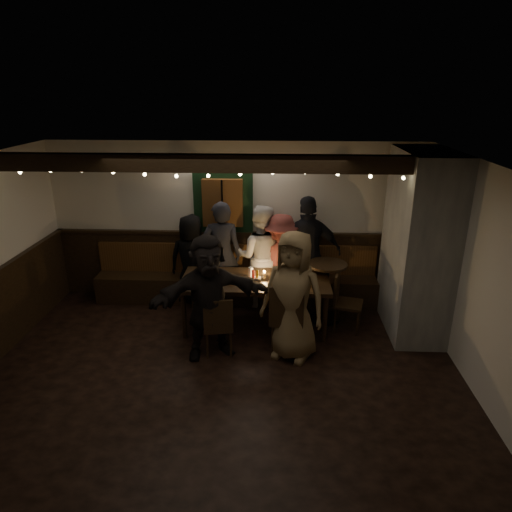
# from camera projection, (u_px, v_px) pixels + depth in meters

# --- Properties ---
(room) EXTENTS (6.02, 5.01, 2.62)m
(room) POSITION_uv_depth(u_px,v_px,m) (305.00, 260.00, 6.47)
(room) COLOR black
(room) RESTS_ON ground
(dining_table) EXTENTS (2.14, 0.92, 0.93)m
(dining_table) POSITION_uv_depth(u_px,v_px,m) (255.00, 284.00, 6.61)
(dining_table) COLOR black
(dining_table) RESTS_ON ground
(chair_near_left) EXTENTS (0.44, 0.44, 0.84)m
(chair_near_left) POSITION_uv_depth(u_px,v_px,m) (218.00, 323.00, 5.96)
(chair_near_left) COLOR black
(chair_near_left) RESTS_ON ground
(chair_near_right) EXTENTS (0.55, 0.55, 1.00)m
(chair_near_right) POSITION_uv_depth(u_px,v_px,m) (288.00, 316.00, 5.95)
(chair_near_right) COLOR black
(chair_near_right) RESTS_ON ground
(chair_end) EXTENTS (0.48, 0.48, 0.88)m
(chair_end) POSITION_uv_depth(u_px,v_px,m) (343.00, 298.00, 6.63)
(chair_end) COLOR black
(chair_end) RESTS_ON ground
(high_top) EXTENTS (0.58, 0.58, 0.92)m
(high_top) POSITION_uv_depth(u_px,v_px,m) (327.00, 284.00, 6.86)
(high_top) COLOR black
(high_top) RESTS_ON ground
(person_a) EXTENTS (0.77, 0.53, 1.50)m
(person_a) POSITION_uv_depth(u_px,v_px,m) (192.00, 260.00, 7.35)
(person_a) COLOR black
(person_a) RESTS_ON ground
(person_b) EXTENTS (0.65, 0.45, 1.74)m
(person_b) POSITION_uv_depth(u_px,v_px,m) (222.00, 255.00, 7.24)
(person_b) COLOR black
(person_b) RESTS_ON ground
(person_c) EXTENTS (0.86, 0.69, 1.67)m
(person_c) POSITION_uv_depth(u_px,v_px,m) (260.00, 256.00, 7.28)
(person_c) COLOR silver
(person_c) RESTS_ON ground
(person_d) EXTENTS (1.10, 0.77, 1.55)m
(person_d) POSITION_uv_depth(u_px,v_px,m) (281.00, 262.00, 7.21)
(person_d) COLOR brown
(person_d) RESTS_ON ground
(person_e) EXTENTS (1.13, 0.60, 1.83)m
(person_e) POSITION_uv_depth(u_px,v_px,m) (308.00, 253.00, 7.18)
(person_e) COLOR black
(person_e) RESTS_ON ground
(person_f) EXTENTS (1.63, 1.03, 1.68)m
(person_f) POSITION_uv_depth(u_px,v_px,m) (209.00, 297.00, 5.87)
(person_f) COLOR black
(person_f) RESTS_ON ground
(person_g) EXTENTS (0.99, 0.84, 1.73)m
(person_g) POSITION_uv_depth(u_px,v_px,m) (293.00, 296.00, 5.82)
(person_g) COLOR olive
(person_g) RESTS_ON ground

